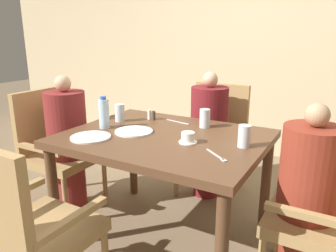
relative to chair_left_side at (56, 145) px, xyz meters
name	(u,v)px	position (x,y,z in m)	size (l,w,h in m)	color
ground_plane	(165,236)	(1.06, 0.00, -0.53)	(16.00, 16.00, 0.00)	#7A664C
wall_back	(256,36)	(1.06, 2.09, 0.87)	(8.00, 0.06, 2.80)	#C6B289
dining_table	(164,148)	(1.06, 0.00, 0.16)	(1.31, 1.03, 0.78)	brown
chair_left_side	(56,145)	(0.00, 0.00, 0.00)	(0.52, 0.52, 0.98)	#A88451
diner_in_left_chair	(68,142)	(0.15, 0.00, 0.05)	(0.32, 0.32, 1.12)	maroon
chair_far_side	(215,135)	(1.06, 0.92, 0.00)	(0.52, 0.52, 0.98)	#A88451
diner_in_far_chair	(208,134)	(1.06, 0.77, 0.05)	(0.32, 0.32, 1.12)	maroon
chair_right_side	(336,210)	(2.12, 0.00, 0.00)	(0.52, 0.52, 0.98)	#A88451
diner_in_right_chair	(307,197)	(1.97, 0.00, 0.03)	(0.32, 0.32, 1.09)	maroon
chair_near_corner	(24,225)	(0.80, -0.92, 0.00)	(0.52, 0.52, 0.98)	#A88451
plate_main_left	(134,131)	(0.85, -0.05, 0.26)	(0.26, 0.26, 0.01)	white
plate_main_right	(91,137)	(0.68, -0.29, 0.26)	(0.26, 0.26, 0.01)	white
teacup_with_saucer	(188,138)	(1.27, -0.06, 0.28)	(0.12, 0.12, 0.07)	white
water_bottle	(104,113)	(0.60, -0.06, 0.36)	(0.07, 0.07, 0.23)	silver
glass_tall_near	(120,113)	(0.59, 0.14, 0.32)	(0.07, 0.07, 0.13)	silver
glass_tall_mid	(205,118)	(1.22, 0.31, 0.32)	(0.07, 0.07, 0.13)	silver
glass_tall_far	(244,136)	(1.59, 0.03, 0.32)	(0.07, 0.07, 0.13)	silver
salt_shaker	(149,115)	(0.75, 0.30, 0.29)	(0.03, 0.03, 0.08)	white
pepper_shaker	(154,115)	(0.79, 0.30, 0.29)	(0.03, 0.03, 0.07)	#4C3D2D
fork_beside_plate	(218,156)	(1.52, -0.20, 0.25)	(0.17, 0.14, 0.00)	silver
knife_beside_plate	(179,122)	(0.99, 0.33, 0.25)	(0.21, 0.06, 0.00)	silver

